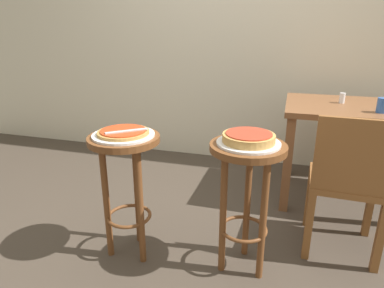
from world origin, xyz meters
TOP-DOWN VIEW (x-y plane):
  - ground_plane at (0.00, 0.00)m, footprint 6.00×6.00m
  - stool_foreground at (-0.34, -0.07)m, footprint 0.38×0.38m
  - serving_plate_foreground at (-0.34, -0.07)m, footprint 0.33×0.33m
  - pizza_foreground at (-0.34, -0.07)m, footprint 0.27×0.27m
  - stool_middle at (0.31, -0.02)m, footprint 0.38×0.38m
  - serving_plate_middle at (0.31, -0.02)m, footprint 0.32×0.32m
  - pizza_middle at (0.31, -0.02)m, footprint 0.26×0.26m
  - dining_table at (0.90, 0.99)m, footprint 0.87×0.72m
  - cup_near_edge at (1.06, 0.81)m, footprint 0.07×0.07m
  - condiment_shaker at (0.85, 1.05)m, footprint 0.04×0.04m
  - wooden_chair at (0.84, 0.26)m, footprint 0.42×0.42m
  - pizza_server_knife at (-0.31, -0.09)m, footprint 0.19×0.16m

SIDE VIEW (x-z plane):
  - ground_plane at x=0.00m, z-range 0.00..0.00m
  - wooden_chair at x=0.84m, z-range 0.04..0.89m
  - stool_foreground at x=-0.34m, z-range 0.17..0.90m
  - stool_middle at x=0.31m, z-range 0.17..0.90m
  - dining_table at x=0.90m, z-range 0.24..0.98m
  - serving_plate_foreground at x=-0.34m, z-range 0.72..0.74m
  - serving_plate_middle at x=0.31m, z-range 0.72..0.74m
  - pizza_foreground at x=-0.34m, z-range 0.74..0.76m
  - pizza_middle at x=0.31m, z-range 0.74..0.78m
  - pizza_server_knife at x=-0.31m, z-range 0.76..0.76m
  - condiment_shaker at x=0.85m, z-range 0.74..0.81m
  - cup_near_edge at x=1.06m, z-range 0.74..0.84m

